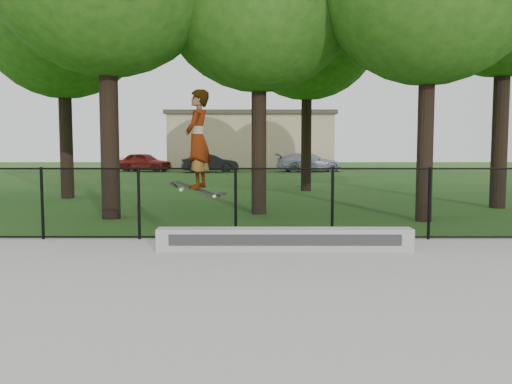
# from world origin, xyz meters

# --- Properties ---
(ground) EXTENTS (100.00, 100.00, 0.00)m
(ground) POSITION_xyz_m (0.00, 0.00, 0.00)
(ground) COLOR #1B5317
(ground) RESTS_ON ground
(concrete_slab) EXTENTS (14.00, 12.00, 0.06)m
(concrete_slab) POSITION_xyz_m (0.00, 0.00, 0.03)
(concrete_slab) COLOR #A0A09B
(concrete_slab) RESTS_ON ground
(grind_ledge) EXTENTS (4.74, 0.40, 0.42)m
(grind_ledge) POSITION_xyz_m (-1.04, 4.70, 0.27)
(grind_ledge) COLOR #A7A7A2
(grind_ledge) RESTS_ON concrete_slab
(car_a) EXTENTS (4.02, 2.56, 1.28)m
(car_a) POSITION_xyz_m (-9.26, 33.13, 0.64)
(car_a) COLOR maroon
(car_a) RESTS_ON ground
(car_b) EXTENTS (3.56, 1.93, 1.23)m
(car_b) POSITION_xyz_m (-4.69, 32.07, 0.61)
(car_b) COLOR black
(car_b) RESTS_ON ground
(car_c) EXTENTS (4.29, 2.45, 1.28)m
(car_c) POSITION_xyz_m (1.97, 32.71, 0.64)
(car_c) COLOR #9FA2B4
(car_c) RESTS_ON ground
(skater_airborne) EXTENTS (0.81, 0.71, 1.99)m
(skater_airborne) POSITION_xyz_m (-2.63, 4.50, 2.10)
(skater_airborne) COLOR black
(skater_airborne) RESTS_ON ground
(chainlink_fence) EXTENTS (16.06, 0.06, 1.50)m
(chainlink_fence) POSITION_xyz_m (0.00, 5.90, 0.81)
(chainlink_fence) COLOR black
(chainlink_fence) RESTS_ON concrete_slab
(distant_building) EXTENTS (12.40, 6.40, 4.30)m
(distant_building) POSITION_xyz_m (-2.00, 38.00, 2.16)
(distant_building) COLOR #C0B487
(distant_building) RESTS_ON ground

